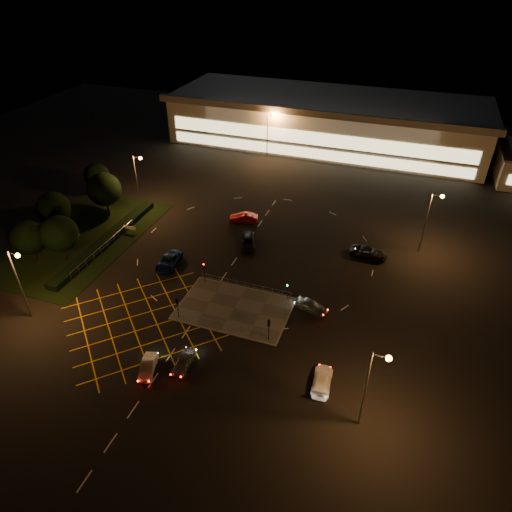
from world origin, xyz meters
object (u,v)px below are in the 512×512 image
(car_queue_white, at_px, (148,367))
(car_far_dkgrey, at_px, (248,242))
(signal_sw, at_px, (177,304))
(signal_ne, at_px, (288,286))
(car_left_blue, at_px, (169,261))
(car_approach_white, at_px, (322,380))
(signal_se, at_px, (269,326))
(car_near_silver, at_px, (184,362))
(car_circ_red, at_px, (244,218))
(car_east_grey, at_px, (369,253))
(signal_nw, at_px, (204,268))
(car_right_silver, at_px, (311,306))

(car_queue_white, xyz_separation_m, car_far_dkgrey, (1.58, 27.68, 0.12))
(signal_sw, bearing_deg, car_queue_white, 95.42)
(signal_ne, height_order, car_left_blue, signal_ne)
(car_approach_white, bearing_deg, signal_se, -35.18)
(signal_sw, xyz_separation_m, car_near_silver, (4.28, -7.02, -1.68))
(signal_se, xyz_separation_m, car_approach_white, (7.51, -4.47, -1.66))
(signal_ne, distance_m, car_circ_red, 21.87)
(signal_sw, bearing_deg, car_east_grey, -133.59)
(car_queue_white, xyz_separation_m, car_left_blue, (-7.52, 18.81, 0.12))
(signal_sw, relative_size, signal_nw, 1.00)
(car_east_grey, height_order, car_approach_white, car_east_grey)
(car_east_grey, relative_size, car_approach_white, 1.16)
(signal_ne, bearing_deg, car_near_silver, -117.23)
(car_left_blue, bearing_deg, car_circ_red, 63.05)
(signal_ne, height_order, car_right_silver, signal_ne)
(signal_nw, bearing_deg, car_approach_white, -32.55)
(signal_sw, height_order, car_near_silver, signal_sw)
(car_near_silver, relative_size, car_far_dkgrey, 0.74)
(signal_sw, relative_size, car_right_silver, 0.72)
(car_far_dkgrey, relative_size, car_right_silver, 1.24)
(car_approach_white, bearing_deg, car_left_blue, -33.13)
(signal_nw, distance_m, car_circ_red, 17.73)
(car_east_grey, bearing_deg, signal_sw, 138.51)
(car_near_silver, bearing_deg, car_far_dkgrey, 91.39)
(signal_sw, bearing_deg, signal_nw, -90.00)
(car_queue_white, bearing_deg, car_east_grey, 39.98)
(car_circ_red, relative_size, car_east_grey, 0.85)
(car_right_silver, bearing_deg, car_left_blue, 98.69)
(car_near_silver, distance_m, car_approach_white, 15.44)
(signal_nw, height_order, car_queue_white, signal_nw)
(signal_se, relative_size, car_far_dkgrey, 0.58)
(car_circ_red, bearing_deg, car_queue_white, -13.04)
(signal_se, bearing_deg, car_east_grey, -111.96)
(signal_sw, xyz_separation_m, car_approach_white, (19.51, -4.47, -1.66))
(signal_se, bearing_deg, signal_nw, -33.65)
(signal_sw, xyz_separation_m, car_queue_white, (0.85, -8.95, -1.70))
(signal_sw, xyz_separation_m, car_far_dkgrey, (2.43, 18.73, -1.58))
(signal_se, bearing_deg, car_far_dkgrey, -62.93)
(signal_sw, distance_m, car_approach_white, 20.08)
(car_left_blue, bearing_deg, car_queue_white, -74.87)
(signal_nw, xyz_separation_m, car_far_dkgrey, (2.43, 10.74, -1.58))
(signal_ne, relative_size, car_right_silver, 0.72)
(signal_se, relative_size, car_right_silver, 0.72)
(signal_se, relative_size, car_queue_white, 0.78)
(car_near_silver, distance_m, car_queue_white, 3.94)
(car_queue_white, xyz_separation_m, car_approach_white, (18.66, 4.48, 0.04))
(signal_sw, relative_size, car_near_silver, 0.78)
(car_near_silver, bearing_deg, car_right_silver, 48.68)
(signal_sw, xyz_separation_m, signal_ne, (12.00, 7.99, 0.00))
(car_queue_white, bearing_deg, signal_se, 21.67)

